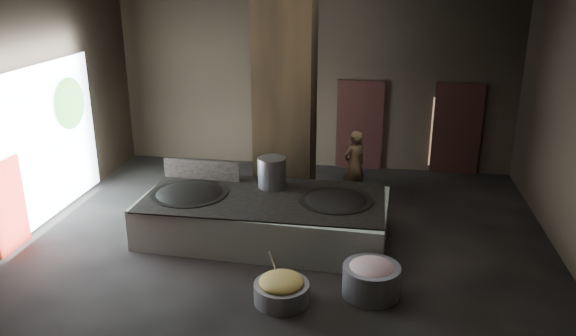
% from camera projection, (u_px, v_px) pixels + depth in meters
% --- Properties ---
extents(floor, '(10.00, 9.00, 0.10)m').
position_uv_depth(floor, '(285.00, 243.00, 10.72)').
color(floor, black).
rests_on(floor, ground).
extents(back_wall, '(10.00, 0.10, 4.50)m').
position_uv_depth(back_wall, '(314.00, 80.00, 14.20)').
color(back_wall, black).
rests_on(back_wall, ground).
extents(front_wall, '(10.00, 0.10, 4.50)m').
position_uv_depth(front_wall, '(213.00, 242.00, 5.72)').
color(front_wall, black).
rests_on(front_wall, ground).
extents(left_wall, '(0.10, 9.00, 4.50)m').
position_uv_depth(left_wall, '(24.00, 116.00, 10.71)').
color(left_wall, black).
rests_on(left_wall, ground).
extents(pillar, '(1.20, 1.20, 4.50)m').
position_uv_depth(pillar, '(286.00, 103.00, 11.77)').
color(pillar, black).
rests_on(pillar, ground).
extents(hearth_platform, '(4.71, 2.43, 0.80)m').
position_uv_depth(hearth_platform, '(264.00, 218.00, 10.73)').
color(hearth_platform, silver).
rests_on(hearth_platform, ground).
extents(platform_cap, '(4.50, 2.16, 0.03)m').
position_uv_depth(platform_cap, '(264.00, 198.00, 10.59)').
color(platform_cap, black).
rests_on(platform_cap, hearth_platform).
extents(wok_left, '(1.45, 1.45, 0.40)m').
position_uv_depth(wok_left, '(190.00, 197.00, 10.78)').
color(wok_left, black).
rests_on(wok_left, hearth_platform).
extents(wok_left_rim, '(1.48, 1.48, 0.05)m').
position_uv_depth(wok_left_rim, '(190.00, 194.00, 10.76)').
color(wok_left_rim, black).
rests_on(wok_left_rim, hearth_platform).
extents(wok_right, '(1.35, 1.35, 0.38)m').
position_uv_depth(wok_right, '(336.00, 204.00, 10.46)').
color(wok_right, black).
rests_on(wok_right, hearth_platform).
extents(wok_right_rim, '(1.38, 1.38, 0.05)m').
position_uv_depth(wok_right_rim, '(336.00, 201.00, 10.44)').
color(wok_right_rim, black).
rests_on(wok_right_rim, hearth_platform).
extents(stock_pot, '(0.56, 0.56, 0.60)m').
position_uv_depth(stock_pot, '(272.00, 172.00, 10.99)').
color(stock_pot, gray).
rests_on(stock_pot, hearth_platform).
extents(splash_guard, '(1.60, 0.14, 0.40)m').
position_uv_depth(splash_guard, '(202.00, 170.00, 11.44)').
color(splash_guard, black).
rests_on(splash_guard, hearth_platform).
extents(cook, '(0.68, 0.65, 1.57)m').
position_uv_depth(cook, '(354.00, 165.00, 12.48)').
color(cook, olive).
rests_on(cook, ground).
extents(veg_basin, '(1.01, 1.01, 0.32)m').
position_uv_depth(veg_basin, '(282.00, 293.00, 8.68)').
color(veg_basin, gray).
rests_on(veg_basin, ground).
extents(veg_fill, '(0.71, 0.71, 0.22)m').
position_uv_depth(veg_fill, '(282.00, 282.00, 8.61)').
color(veg_fill, '#97AA52').
rests_on(veg_fill, veg_basin).
extents(ladle, '(0.11, 0.34, 0.61)m').
position_uv_depth(ladle, '(274.00, 265.00, 8.71)').
color(ladle, gray).
rests_on(ladle, veg_basin).
extents(meat_basin, '(0.95, 0.95, 0.50)m').
position_uv_depth(meat_basin, '(371.00, 280.00, 8.84)').
color(meat_basin, gray).
rests_on(meat_basin, ground).
extents(meat_fill, '(0.75, 0.75, 0.29)m').
position_uv_depth(meat_fill, '(372.00, 269.00, 8.78)').
color(meat_fill, '#BA707A').
rests_on(meat_fill, meat_basin).
extents(doorway_near, '(1.18, 0.08, 2.38)m').
position_uv_depth(doorway_near, '(360.00, 127.00, 14.31)').
color(doorway_near, black).
rests_on(doorway_near, ground).
extents(doorway_near_glow, '(0.85, 0.04, 2.00)m').
position_uv_depth(doorway_near_glow, '(353.00, 128.00, 14.42)').
color(doorway_near_glow, '#8C6647').
rests_on(doorway_near_glow, ground).
extents(doorway_far, '(1.18, 0.08, 2.38)m').
position_uv_depth(doorway_far, '(457.00, 131.00, 13.95)').
color(doorway_far, black).
rests_on(doorway_far, ground).
extents(doorway_far_glow, '(0.74, 0.04, 1.76)m').
position_uv_depth(doorway_far_glow, '(446.00, 132.00, 14.00)').
color(doorway_far_glow, '#8C6647').
rests_on(doorway_far_glow, ground).
extents(left_opening, '(0.04, 4.20, 3.10)m').
position_uv_depth(left_opening, '(40.00, 145.00, 11.10)').
color(left_opening, white).
rests_on(left_opening, ground).
extents(pavilion_sliver, '(0.05, 0.90, 1.70)m').
position_uv_depth(pavilion_sliver, '(9.00, 206.00, 10.12)').
color(pavilion_sliver, maroon).
rests_on(pavilion_sliver, ground).
extents(tree_silhouette, '(0.28, 1.10, 1.10)m').
position_uv_depth(tree_silhouette, '(70.00, 104.00, 11.91)').
color(tree_silhouette, '#194714').
rests_on(tree_silhouette, left_opening).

